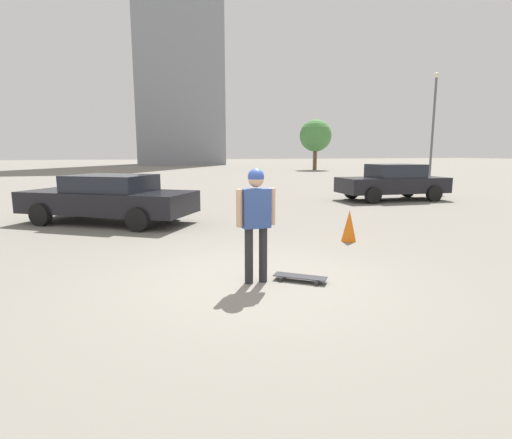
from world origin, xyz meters
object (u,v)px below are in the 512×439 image
Objects in this scene: person at (256,213)px; car_parked_near at (109,198)px; car_parked_far at (393,182)px; traffic_cone at (349,226)px; skateboard at (300,277)px.

car_parked_near is at bearing 108.46° from person.
car_parked_far is 8.52m from traffic_cone.
person is 3.58m from traffic_cone.
traffic_cone is at bearing 174.58° from car_parked_near.
person is 6.60m from car_parked_near.
car_parked_near is (6.27, 3.08, 0.63)m from skateboard.
skateboard is at bearing -15.18° from person.
car_parked_far is 6.39× the size of traffic_cone.
skateboard is 7.01m from car_parked_near.
traffic_cone is (-4.00, -5.20, -0.35)m from car_parked_near.
person is 0.39× the size of car_parked_far.
car_parked_far is at bearing -135.47° from car_parked_near.
car_parked_near is at bearing -27.00° from skateboard.
traffic_cone is at bearing -96.23° from skateboard.
person reaches higher than car_parked_far.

